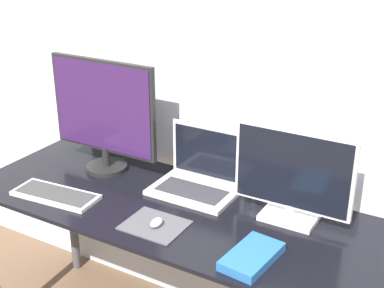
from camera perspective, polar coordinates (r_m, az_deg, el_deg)
wall_back at (r=2.29m, az=4.41°, el=7.90°), size 7.00×0.05×2.50m
desk at (r=2.20m, az=-0.62°, el=-9.19°), size 1.89×0.66×0.77m
monitor_left at (r=2.41m, az=-9.43°, el=3.28°), size 0.54×0.19×0.52m
monitor_right at (r=2.04m, az=10.68°, el=-3.39°), size 0.46×0.15×0.37m
laptop at (r=2.28m, az=0.84°, el=-3.30°), size 0.35×0.26×0.26m
keyboard at (r=2.31m, az=-14.35°, el=-5.28°), size 0.38×0.18×0.02m
mousepad at (r=2.05m, az=-3.99°, el=-8.63°), size 0.23×0.19×0.00m
mouse at (r=2.03m, az=-3.82°, el=-8.36°), size 0.04×0.06×0.03m
book at (r=1.86m, az=6.41°, el=-11.84°), size 0.16×0.25×0.03m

